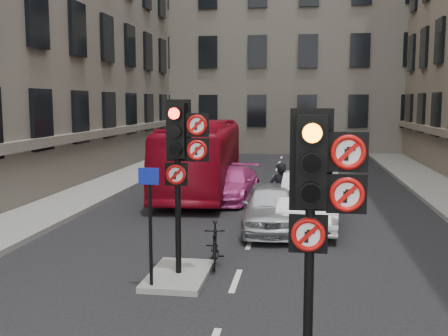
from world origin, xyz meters
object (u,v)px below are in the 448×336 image
(motorcycle, at_px, (215,244))
(motorcyclist, at_px, (280,192))
(car_pink, at_px, (231,184))
(signal_far, at_px, (181,149))
(info_sign, at_px, (150,210))
(car_silver, at_px, (271,207))
(bus_red, at_px, (202,156))
(signal_near, at_px, (318,192))
(car_white, at_px, (310,200))

(motorcycle, xyz_separation_m, motorcyclist, (1.26, 4.58, 0.44))
(motorcycle, bearing_deg, car_pink, 86.73)
(signal_far, relative_size, info_sign, 1.55)
(car_silver, xyz_separation_m, bus_red, (-3.17, 6.26, 0.76))
(car_pink, bearing_deg, signal_far, -83.61)
(car_pink, bearing_deg, motorcyclist, -53.01)
(signal_near, relative_size, car_pink, 0.86)
(bus_red, height_order, info_sign, bus_red)
(signal_far, bearing_deg, info_sign, -118.22)
(signal_far, bearing_deg, motorcyclist, 72.42)
(car_silver, bearing_deg, motorcyclist, 76.20)
(signal_far, distance_m, car_pink, 8.99)
(motorcycle, distance_m, motorcyclist, 4.77)
(signal_near, distance_m, car_white, 9.33)
(motorcycle, xyz_separation_m, info_sign, (-0.95, -1.82, 1.14))
(info_sign, bearing_deg, motorcyclist, 72.59)
(car_pink, bearing_deg, motorcycle, -79.65)
(signal_near, relative_size, signal_far, 1.00)
(signal_near, distance_m, signal_far, 4.77)
(motorcyclist, bearing_deg, motorcycle, 54.39)
(signal_near, height_order, bus_red, signal_near)
(car_pink, relative_size, motorcycle, 2.68)
(car_white, distance_m, motorcyclist, 1.01)
(car_silver, bearing_deg, info_sign, -114.75)
(signal_far, relative_size, bus_red, 0.35)
(info_sign, bearing_deg, motorcycle, 64.03)
(signal_near, xyz_separation_m, bus_red, (-4.21, 14.67, -1.15))
(car_white, bearing_deg, car_silver, -143.05)
(signal_near, xyz_separation_m, info_sign, (-3.04, 3.19, -0.98))
(signal_near, relative_size, info_sign, 1.55)
(signal_near, distance_m, car_silver, 8.68)
(bus_red, xyz_separation_m, motorcyclist, (3.38, -5.08, -0.53))
(bus_red, bearing_deg, signal_near, -77.44)
(car_pink, height_order, motorcyclist, motorcyclist)
(car_pink, relative_size, info_sign, 1.82)
(car_pink, bearing_deg, car_white, -46.23)
(car_white, bearing_deg, bus_red, 130.82)
(motorcycle, bearing_deg, bus_red, 94.00)
(signal_far, distance_m, motorcycle, 2.50)
(car_silver, distance_m, motorcyclist, 1.23)
(car_silver, xyz_separation_m, car_white, (1.12, 0.75, 0.09))
(car_silver, height_order, car_pink, car_silver)
(motorcycle, bearing_deg, info_sign, -125.99)
(motorcyclist, bearing_deg, car_silver, 59.72)
(motorcyclist, distance_m, info_sign, 6.81)
(car_pink, height_order, bus_red, bus_red)
(motorcyclist, height_order, info_sign, info_sign)
(car_white, distance_m, info_sign, 6.78)
(car_white, xyz_separation_m, motorcyclist, (-0.91, 0.43, 0.14))
(motorcyclist, bearing_deg, car_pink, -78.49)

